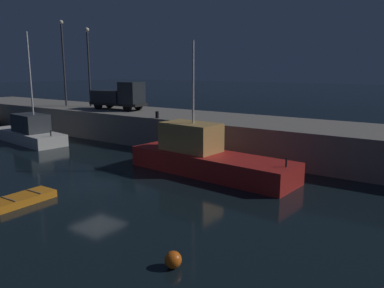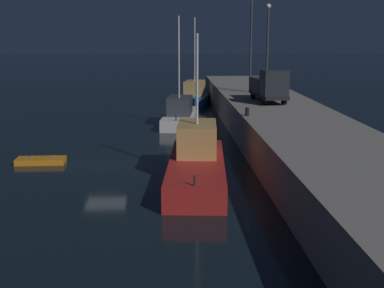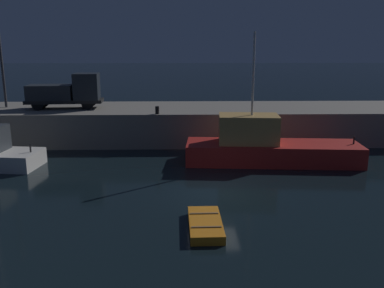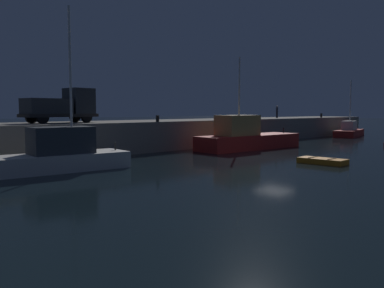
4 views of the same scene
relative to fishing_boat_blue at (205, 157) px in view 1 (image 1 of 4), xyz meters
name	(u,v)px [view 1 (image 1 of 4)]	position (x,y,z in m)	size (l,w,h in m)	color
ground_plane	(96,184)	(-3.74, -5.53, -1.04)	(320.00, 320.00, 0.00)	black
pier_quay	(214,132)	(-3.74, 7.08, 0.22)	(71.94, 7.13, 2.52)	gray
fishing_boat_blue	(205,157)	(0.00, 0.00, 0.00)	(11.06, 3.82, 8.09)	red
fishing_boat_white	(29,132)	(-18.38, -0.38, -0.13)	(9.24, 3.72, 9.44)	silver
rowboat_white_mid	(22,199)	(-4.40, -9.61, -0.86)	(1.37, 3.05, 0.40)	orange
mooring_buoy_mid	(173,260)	(5.40, -10.29, -0.75)	(0.58, 0.58, 0.58)	orange
lamp_post_west	(63,57)	(-21.89, 6.37, 6.58)	(0.44, 0.44, 8.82)	#38383D
lamp_post_east	(89,61)	(-19.22, 7.44, 6.16)	(0.44, 0.44, 8.02)	#38383D
utility_truck	(120,96)	(-14.13, 6.71, 2.77)	(5.86, 2.33, 2.68)	black
bollard_central	(157,115)	(-7.10, 3.87, 1.76)	(0.28, 0.28, 0.55)	black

